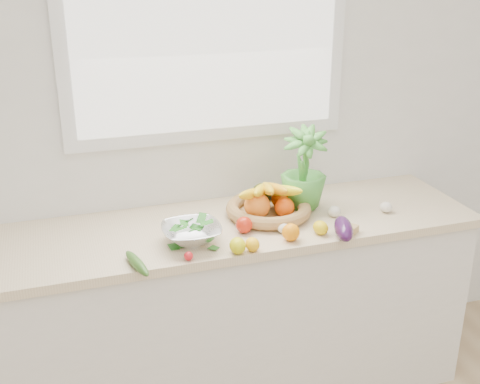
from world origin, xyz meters
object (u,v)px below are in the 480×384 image
object	(u,v)px
potted_herb	(304,168)
colander_with_spinach	(191,230)
eggplant	(343,229)
cucumber	(137,263)
apple	(244,225)
fruit_basket	(268,205)

from	to	relation	value
potted_herb	colander_with_spinach	xyz separation A→B (m)	(-0.58, -0.20, -0.14)
eggplant	cucumber	world-z (taller)	eggplant
potted_herb	colander_with_spinach	bearing A→B (deg)	-160.99
apple	potted_herb	world-z (taller)	potted_herb
fruit_basket	colander_with_spinach	distance (m)	0.43
apple	cucumber	distance (m)	0.51
potted_herb	colander_with_spinach	world-z (taller)	potted_herb
cucumber	fruit_basket	bearing A→B (deg)	25.46
eggplant	fruit_basket	xyz separation A→B (m)	(-0.22, 0.30, 0.02)
apple	fruit_basket	distance (m)	0.21
eggplant	colander_with_spinach	size ratio (longest dim) A/B	0.79
apple	potted_herb	distance (m)	0.41
cucumber	colander_with_spinach	distance (m)	0.28
eggplant	potted_herb	world-z (taller)	potted_herb
cucumber	potted_herb	world-z (taller)	potted_herb
apple	fruit_basket	world-z (taller)	fruit_basket
cucumber	potted_herb	distance (m)	0.90
potted_herb	fruit_basket	bearing A→B (deg)	-170.52
apple	fruit_basket	bearing A→B (deg)	40.60
apple	eggplant	bearing A→B (deg)	-23.98
eggplant	colander_with_spinach	bearing A→B (deg)	167.55
potted_herb	colander_with_spinach	size ratio (longest dim) A/B	1.50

